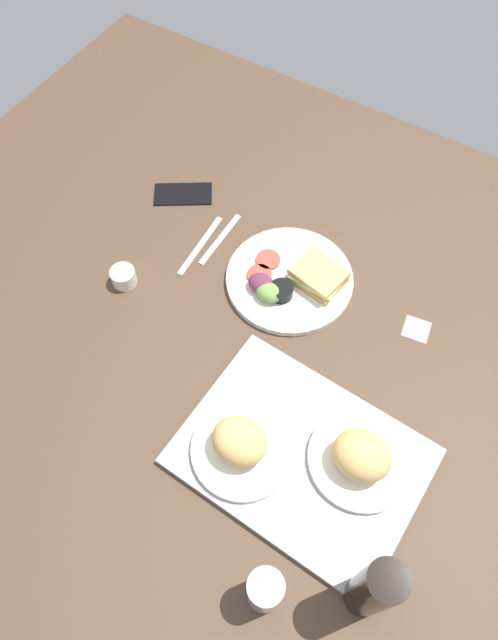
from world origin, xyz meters
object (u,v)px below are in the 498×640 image
object	(u,v)px
bread_plate_far	(241,445)
knife	(200,245)
sticky_note	(417,329)
bread_plate_near	(362,457)
soda_bottle	(374,589)
plate_with_salad	(291,280)
drinking_glass	(265,590)
serving_tray	(301,456)
fork	(220,239)
espresso_cup	(124,277)
cell_phone	(183,194)

from	to	relation	value
bread_plate_far	knife	bearing A→B (deg)	-47.42
knife	sticky_note	world-z (taller)	knife
bread_plate_near	knife	size ratio (longest dim) A/B	1.07
bread_plate_far	soda_bottle	bearing A→B (deg)	160.63
plate_with_salad	drinking_glass	distance (cm)	64.77
serving_tray	soda_bottle	distance (cm)	28.17
fork	soda_bottle	bearing A→B (deg)	49.56
soda_bottle	sticky_note	distance (cm)	56.66
espresso_cup	sticky_note	xyz separation A→B (cm)	(-61.79, -22.93, -1.94)
serving_tray	fork	distance (cm)	55.72
serving_tray	drinking_glass	world-z (taller)	drinking_glass
serving_tray	knife	world-z (taller)	serving_tray
soda_bottle	espresso_cup	bearing A→B (deg)	-22.62
bread_plate_near	serving_tray	bearing A→B (deg)	24.17
serving_tray	sticky_note	xyz separation A→B (cm)	(-7.80, -38.02, -0.74)
bread_plate_far	plate_with_salad	size ratio (longest dim) A/B	0.69
cell_phone	sticky_note	size ratio (longest dim) A/B	2.57
bread_plate_far	drinking_glass	xyz separation A→B (cm)	(-16.43, 19.23, 1.28)
espresso_cup	knife	distance (cm)	19.76
serving_tray	soda_bottle	bearing A→B (deg)	142.16
cell_phone	bread_plate_near	bearing A→B (deg)	117.12
drinking_glass	soda_bottle	size ratio (longest dim) A/B	0.52
sticky_note	bread_plate_far	bearing A→B (deg)	67.16
bread_plate_near	plate_with_salad	size ratio (longest dim) A/B	0.71
plate_with_salad	bread_plate_near	bearing A→B (deg)	136.38
knife	plate_with_salad	bearing A→B (deg)	90.52
plate_with_salad	drinking_glass	xyz separation A→B (cm)	(-27.41, 58.52, 4.31)
bread_plate_near	knife	xyz separation A→B (cm)	(54.88, -28.17, -4.61)
espresso_cup	soda_bottle	bearing A→B (deg)	157.38
soda_bottle	serving_tray	bearing A→B (deg)	-37.84
drinking_glass	knife	size ratio (longest dim) A/B	0.63
drinking_glass	cell_phone	world-z (taller)	drinking_glass
serving_tray	bread_plate_near	size ratio (longest dim) A/B	2.21
cell_phone	sticky_note	world-z (taller)	cell_phone
espresso_cup	knife	bearing A→B (deg)	-117.16
fork	sticky_note	distance (cm)	49.83
bread_plate_near	sticky_note	size ratio (longest dim) A/B	3.63
serving_tray	bread_plate_near	world-z (taller)	bread_plate_near
soda_bottle	knife	world-z (taller)	soda_bottle
serving_tray	sticky_note	size ratio (longest dim) A/B	8.04
espresso_cup	sticky_note	world-z (taller)	espresso_cup
drinking_glass	sticky_note	bearing A→B (deg)	-91.60
bread_plate_near	fork	bearing A→B (deg)	-31.80
drinking_glass	espresso_cup	xyz separation A→B (cm)	(60.06, -39.43, -4.00)
serving_tray	drinking_glass	bearing A→B (deg)	103.99
bread_plate_near	plate_with_salad	world-z (taller)	bread_plate_near
serving_tray	drinking_glass	size ratio (longest dim) A/B	3.75
knife	sticky_note	size ratio (longest dim) A/B	3.39
drinking_glass	sticky_note	distance (cm)	62.67
soda_bottle	knife	distance (cm)	82.38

